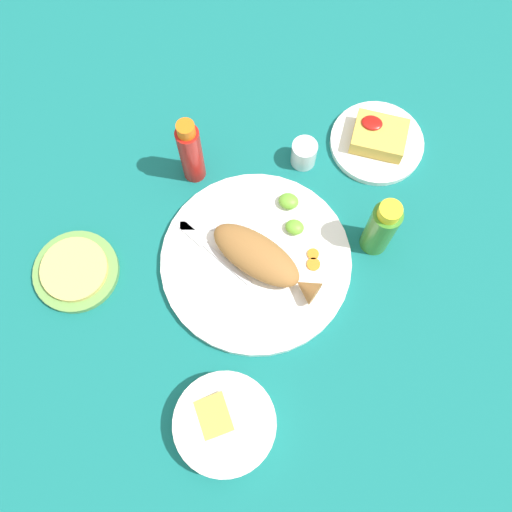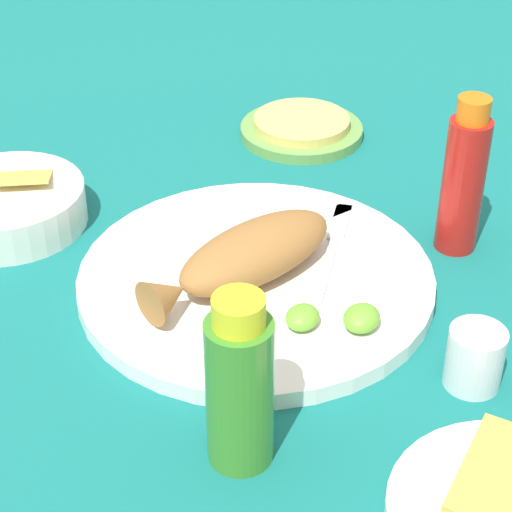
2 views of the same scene
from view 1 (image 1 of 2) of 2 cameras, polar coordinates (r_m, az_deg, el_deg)
The scene contains 17 objects.
ground_plane at distance 1.09m, azimuth 0.00°, elevation -0.67°, with size 4.00×4.00×0.00m, color #146B66.
main_plate at distance 1.08m, azimuth 0.00°, elevation -0.51°, with size 0.36×0.36×0.02m, color white.
fried_fish at distance 1.04m, azimuth 0.52°, elevation -0.24°, with size 0.23×0.14×0.05m.
fork_near at distance 1.08m, azimuth -4.80°, elevation 0.85°, with size 0.17×0.10×0.00m.
fork_far at distance 1.09m, azimuth -3.48°, elevation 3.04°, with size 0.18×0.06×0.00m.
carrot_slice_near at distance 1.07m, azimuth 5.76°, elevation -0.83°, with size 0.03×0.03×0.00m, color orange.
carrot_slice_mid at distance 1.08m, azimuth 5.72°, elevation 0.19°, with size 0.02×0.02×0.00m, color orange.
lime_wedge_main at distance 1.09m, azimuth 3.88°, elevation 2.90°, with size 0.04×0.03×0.02m, color #6BB233.
lime_wedge_side at distance 1.11m, azimuth 3.27°, elevation 5.50°, with size 0.04×0.03×0.02m, color #6BB233.
hot_sauce_bottle_red at distance 1.10m, azimuth -6.55°, elevation 10.26°, with size 0.04×0.04×0.17m.
hot_sauce_bottle_green at distance 1.06m, azimuth 12.40°, elevation 2.77°, with size 0.05×0.05×0.16m.
salt_cup at distance 1.16m, azimuth 4.80°, elevation 10.09°, with size 0.05×0.05×0.06m.
side_plate_fries at distance 1.21m, azimuth 11.97°, elevation 11.02°, with size 0.19×0.19×0.01m, color white.
fries_pile at distance 1.19m, azimuth 12.19°, elevation 11.67°, with size 0.10×0.09×0.04m.
guacamole_bowl at distance 1.01m, azimuth -3.14°, elevation -16.43°, with size 0.17×0.17×0.06m.
tortilla_plate at distance 1.13m, azimuth -17.53°, elevation -1.48°, with size 0.16×0.16×0.01m, color #6B9E4C.
tortilla_stack at distance 1.11m, azimuth -17.72°, elevation -1.27°, with size 0.13×0.13×0.01m, color #E0C666.
Camera 1 is at (-0.09, 0.34, 1.03)m, focal length 40.00 mm.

